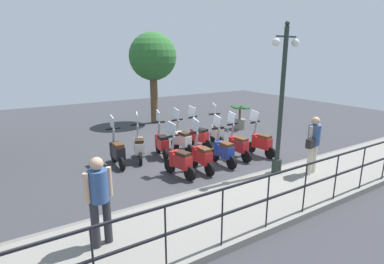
% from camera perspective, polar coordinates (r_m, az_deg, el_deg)
% --- Properties ---
extents(ground_plane, '(28.00, 28.00, 0.00)m').
position_cam_1_polar(ground_plane, '(10.07, 3.03, -4.82)').
color(ground_plane, '#38383D').
extents(promenade_walkway, '(2.20, 20.00, 0.15)m').
position_cam_1_polar(promenade_walkway, '(7.87, 16.58, -10.58)').
color(promenade_walkway, gray).
rests_on(promenade_walkway, ground_plane).
extents(fence_railing, '(0.04, 16.03, 1.07)m').
position_cam_1_polar(fence_railing, '(6.98, 23.52, -7.26)').
color(fence_railing, black).
rests_on(fence_railing, promenade_walkway).
extents(lamp_post_near, '(0.26, 0.90, 3.99)m').
position_cam_1_polar(lamp_post_near, '(8.26, 16.55, 3.97)').
color(lamp_post_near, '#232D28').
rests_on(lamp_post_near, promenade_walkway).
extents(pedestrian_with_bag, '(0.37, 0.64, 1.59)m').
position_cam_1_polar(pedestrian_with_bag, '(8.70, 22.12, -1.59)').
color(pedestrian_with_bag, beige).
rests_on(pedestrian_with_bag, promenade_walkway).
extents(pedestrian_distant, '(0.37, 0.48, 1.59)m').
position_cam_1_polar(pedestrian_distant, '(5.30, -17.28, -11.37)').
color(pedestrian_distant, '#28282D').
rests_on(pedestrian_distant, promenade_walkway).
extents(tree_distant, '(2.27, 2.27, 4.38)m').
position_cam_1_polar(tree_distant, '(14.86, -7.48, 13.89)').
color(tree_distant, brown).
rests_on(tree_distant, ground_plane).
extents(potted_palm, '(1.06, 0.66, 1.05)m').
position_cam_1_polar(potted_palm, '(13.97, 9.04, 2.43)').
color(potted_palm, slate).
rests_on(potted_palm, ground_plane).
extents(scooter_near_0, '(1.23, 0.45, 1.54)m').
position_cam_1_polar(scooter_near_0, '(10.31, 12.97, -1.90)').
color(scooter_near_0, black).
rests_on(scooter_near_0, ground_plane).
extents(scooter_near_1, '(1.23, 0.44, 1.54)m').
position_cam_1_polar(scooter_near_1, '(9.85, 8.71, -2.46)').
color(scooter_near_1, black).
rests_on(scooter_near_1, ground_plane).
extents(scooter_near_2, '(1.23, 0.44, 1.54)m').
position_cam_1_polar(scooter_near_2, '(9.26, 5.95, -3.49)').
color(scooter_near_2, black).
rests_on(scooter_near_2, ground_plane).
extents(scooter_near_3, '(1.23, 0.44, 1.54)m').
position_cam_1_polar(scooter_near_3, '(8.72, 1.82, -4.57)').
color(scooter_near_3, black).
rests_on(scooter_near_3, ground_plane).
extents(scooter_near_4, '(1.22, 0.50, 1.54)m').
position_cam_1_polar(scooter_near_4, '(8.36, -2.37, -5.42)').
color(scooter_near_4, black).
rests_on(scooter_near_4, ground_plane).
extents(scooter_far_0, '(1.21, 0.51, 1.54)m').
position_cam_1_polar(scooter_far_0, '(11.38, 4.76, -0.02)').
color(scooter_far_0, black).
rests_on(scooter_far_0, ground_plane).
extents(scooter_far_1, '(1.20, 0.54, 1.54)m').
position_cam_1_polar(scooter_far_1, '(10.86, 1.27, -0.68)').
color(scooter_far_1, black).
rests_on(scooter_far_1, ground_plane).
extents(scooter_far_2, '(1.23, 0.44, 1.54)m').
position_cam_1_polar(scooter_far_2, '(10.38, -1.91, -1.42)').
color(scooter_far_2, black).
rests_on(scooter_far_2, ground_plane).
extents(scooter_far_3, '(1.23, 0.46, 1.54)m').
position_cam_1_polar(scooter_far_3, '(10.02, -5.81, -2.07)').
color(scooter_far_3, black).
rests_on(scooter_far_3, ground_plane).
extents(scooter_far_4, '(1.20, 0.55, 1.54)m').
position_cam_1_polar(scooter_far_4, '(9.75, -10.06, -2.69)').
color(scooter_far_4, black).
rests_on(scooter_far_4, ground_plane).
extents(scooter_far_5, '(1.23, 0.44, 1.54)m').
position_cam_1_polar(scooter_far_5, '(9.42, -14.07, -3.54)').
color(scooter_far_5, black).
rests_on(scooter_far_5, ground_plane).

